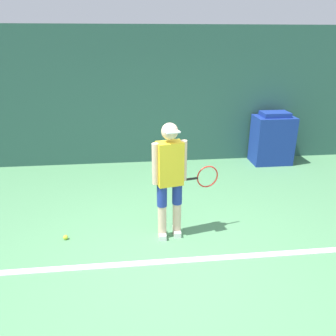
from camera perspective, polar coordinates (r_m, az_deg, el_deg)
ground_plane at (r=4.34m, az=0.65°, el=-15.87°), size 24.00×24.00×0.00m
back_wall at (r=7.26m, az=-2.89°, el=12.17°), size 24.00×0.10×2.92m
court_baseline at (r=4.33m, az=0.67°, el=-15.93°), size 21.60×0.10×0.01m
tennis_player at (r=4.39m, az=0.45°, el=-1.49°), size 0.95×0.34×1.66m
tennis_ball at (r=4.93m, az=-17.42°, el=-11.44°), size 0.07×0.07×0.07m
covered_chair at (r=7.71m, az=17.68°, el=4.87°), size 0.85×0.58×1.17m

